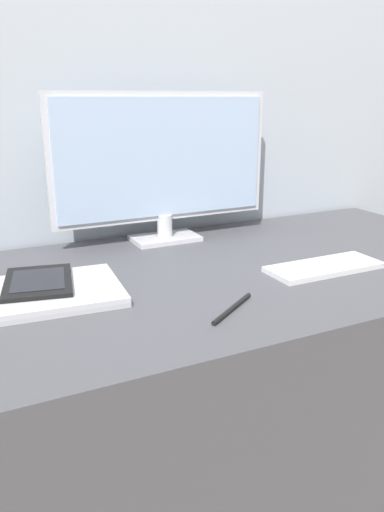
# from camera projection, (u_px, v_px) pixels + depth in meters

# --- Properties ---
(wall_back) EXTENTS (3.60, 0.05, 2.40)m
(wall_back) POSITION_uv_depth(u_px,v_px,m) (146.00, 58.00, 1.33)
(wall_back) COLOR #B2BCC6
(wall_back) RESTS_ON ground_plane
(desk) EXTENTS (1.53, 0.72, 0.72)m
(desk) POSITION_uv_depth(u_px,v_px,m) (212.00, 405.00, 1.25)
(desk) COLOR #4C4C51
(desk) RESTS_ON ground_plane
(monitor) EXTENTS (0.60, 0.11, 0.39)m
(monitor) POSITION_uv_depth(u_px,v_px,m) (163.00, 163.00, 1.31)
(monitor) COLOR silver
(monitor) RESTS_ON desk
(keyboard) EXTENTS (0.27, 0.10, 0.01)m
(keyboard) POSITION_uv_depth(u_px,v_px,m) (325.00, 267.00, 1.13)
(keyboard) COLOR silver
(keyboard) RESTS_ON desk
(laptop) EXTENTS (0.34, 0.24, 0.02)m
(laptop) POSITION_uv_depth(u_px,v_px,m) (37.00, 294.00, 0.97)
(laptop) COLOR #BCBCC1
(laptop) RESTS_ON desk
(ereader) EXTENTS (0.16, 0.20, 0.01)m
(ereader) POSITION_uv_depth(u_px,v_px,m) (38.00, 282.00, 0.99)
(ereader) COLOR black
(ereader) RESTS_ON laptop
(pen) EXTENTS (0.13, 0.09, 0.01)m
(pen) POSITION_uv_depth(u_px,v_px,m) (232.00, 308.00, 0.92)
(pen) COLOR black
(pen) RESTS_ON desk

